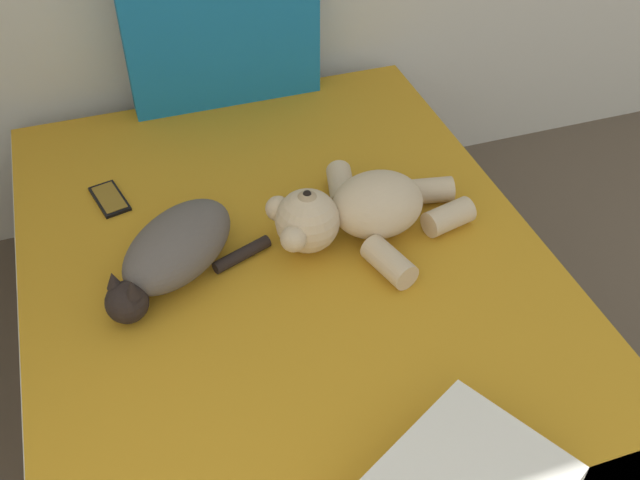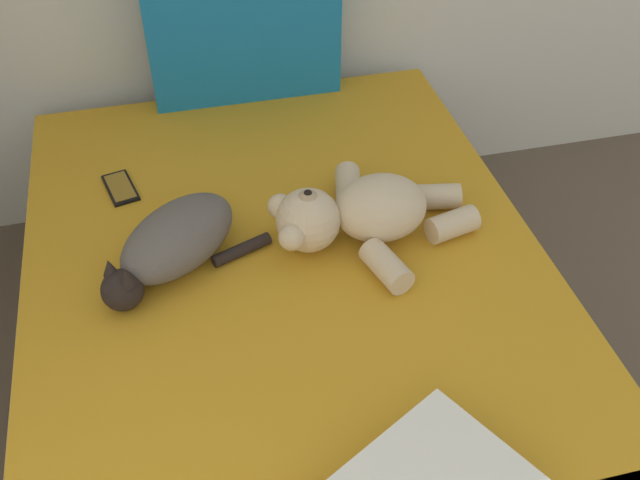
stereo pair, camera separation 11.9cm
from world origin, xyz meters
The scene contains 5 objects.
bed centered at (1.10, 2.98, 0.25)m, with size 1.34×1.92×0.50m.
patterned_cushion centered at (1.14, 3.87, 0.77)m, with size 0.60×0.10×0.55m.
cat centered at (0.83, 3.11, 0.57)m, with size 0.42×0.37×0.15m.
teddy_bear centered at (1.30, 3.11, 0.57)m, with size 0.53×0.48×0.18m.
cell_phone centered at (0.71, 3.46, 0.50)m, with size 0.10×0.16×0.01m.
Camera 1 is at (0.75, 1.77, 1.77)m, focal length 41.44 mm.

